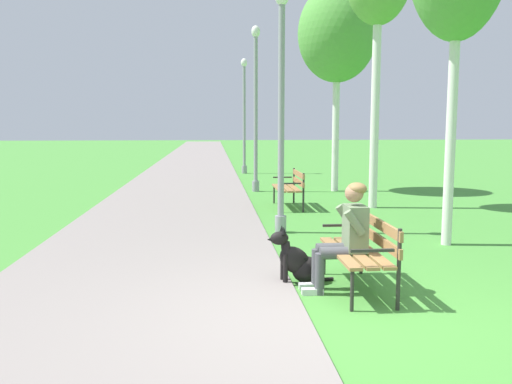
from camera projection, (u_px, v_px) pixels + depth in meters
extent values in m
plane|color=#478E38|center=(335.00, 321.00, 5.27)|extent=(120.00, 120.00, 0.00)
cube|color=gray|center=(195.00, 160.00, 28.84)|extent=(3.61, 60.00, 0.04)
cube|color=olive|center=(339.00, 252.00, 6.17)|extent=(0.14, 1.50, 0.04)
cube|color=olive|center=(354.00, 252.00, 6.18)|extent=(0.14, 1.50, 0.04)
cube|color=olive|center=(369.00, 252.00, 6.20)|extent=(0.14, 1.50, 0.04)
cube|color=olive|center=(379.00, 240.00, 6.19)|extent=(0.04, 1.50, 0.11)
cube|color=olive|center=(379.00, 224.00, 6.17)|extent=(0.04, 1.50, 0.11)
cylinder|color=#2D2B28|center=(324.00, 257.00, 6.88)|extent=(0.04, 0.04, 0.45)
cylinder|color=#2D2B28|center=(362.00, 241.00, 6.89)|extent=(0.04, 0.04, 0.85)
cube|color=#2D2B28|center=(340.00, 225.00, 6.84)|extent=(0.45, 0.04, 0.03)
cylinder|color=#2D2B28|center=(352.00, 290.00, 5.51)|extent=(0.04, 0.04, 0.45)
cylinder|color=#2D2B28|center=(399.00, 270.00, 5.53)|extent=(0.04, 0.04, 0.85)
cube|color=#2D2B28|center=(372.00, 251.00, 5.48)|extent=(0.45, 0.04, 0.03)
cube|color=olive|center=(279.00, 188.00, 12.36)|extent=(0.14, 1.50, 0.04)
cube|color=olive|center=(286.00, 188.00, 12.37)|extent=(0.14, 1.50, 0.04)
cube|color=olive|center=(294.00, 188.00, 12.39)|extent=(0.14, 1.50, 0.04)
cube|color=olive|center=(298.00, 182.00, 12.38)|extent=(0.04, 1.50, 0.11)
cube|color=olive|center=(299.00, 174.00, 12.36)|extent=(0.04, 1.50, 0.11)
cylinder|color=#2D2B28|center=(274.00, 194.00, 13.07)|extent=(0.04, 0.04, 0.45)
cylinder|color=#2D2B28|center=(294.00, 186.00, 13.08)|extent=(0.04, 0.04, 0.85)
cube|color=#2D2B28|center=(282.00, 177.00, 13.03)|extent=(0.45, 0.04, 0.03)
cylinder|color=#2D2B28|center=(281.00, 202.00, 11.70)|extent=(0.04, 0.04, 0.45)
cylinder|color=#2D2B28|center=(303.00, 193.00, 11.72)|extent=(0.04, 0.04, 0.85)
cube|color=#2D2B28|center=(291.00, 183.00, 11.67)|extent=(0.45, 0.04, 0.03)
cylinder|color=#4C4C51|center=(334.00, 249.00, 6.25)|extent=(0.42, 0.14, 0.14)
cylinder|color=#4C4C51|center=(316.00, 269.00, 6.26)|extent=(0.11, 0.11, 0.47)
cube|color=silver|center=(309.00, 286.00, 6.28)|extent=(0.24, 0.09, 0.07)
cylinder|color=#4C4C51|center=(338.00, 253.00, 6.05)|extent=(0.42, 0.14, 0.14)
cylinder|color=#4C4C51|center=(320.00, 274.00, 6.06)|extent=(0.11, 0.11, 0.47)
cube|color=silver|center=(312.00, 291.00, 6.08)|extent=(0.24, 0.09, 0.07)
cube|color=#6B7F5B|center=(355.00, 228.00, 6.13)|extent=(0.22, 0.36, 0.52)
cylinder|color=#6B7F5B|center=(346.00, 216.00, 6.31)|extent=(0.25, 0.09, 0.30)
cylinder|color=#6B7F5B|center=(355.00, 223.00, 5.92)|extent=(0.25, 0.09, 0.30)
sphere|color=#A37556|center=(354.00, 193.00, 6.08)|extent=(0.21, 0.21, 0.21)
ellipsoid|color=olive|center=(357.00, 189.00, 6.08)|extent=(0.22, 0.23, 0.14)
ellipsoid|color=black|center=(307.00, 270.00, 6.53)|extent=(0.39, 0.32, 0.32)
ellipsoid|color=black|center=(295.00, 260.00, 6.48)|extent=(0.52, 0.28, 0.48)
ellipsoid|color=black|center=(299.00, 257.00, 6.48)|extent=(0.38, 0.23, 0.27)
cylinder|color=black|center=(283.00, 267.00, 6.52)|extent=(0.06, 0.06, 0.38)
cylinder|color=black|center=(285.00, 270.00, 6.41)|extent=(0.06, 0.06, 0.38)
cylinder|color=black|center=(286.00, 249.00, 6.44)|extent=(0.13, 0.18, 0.19)
ellipsoid|color=black|center=(279.00, 238.00, 6.41)|extent=(0.24, 0.17, 0.16)
cone|color=black|center=(271.00, 239.00, 6.39)|extent=(0.11, 0.10, 0.09)
cone|color=black|center=(282.00, 229.00, 6.44)|extent=(0.06, 0.06, 0.09)
cone|color=black|center=(284.00, 230.00, 6.36)|extent=(0.06, 0.06, 0.09)
cylinder|color=black|center=(322.00, 279.00, 6.58)|extent=(0.28, 0.08, 0.04)
cylinder|color=gray|center=(281.00, 224.00, 9.55)|extent=(0.20, 0.20, 0.30)
cylinder|color=gray|center=(281.00, 121.00, 9.33)|extent=(0.11, 0.11, 3.90)
cylinder|color=gray|center=(256.00, 186.00, 15.39)|extent=(0.20, 0.20, 0.30)
cylinder|color=gray|center=(256.00, 115.00, 15.14)|extent=(0.11, 0.11, 4.30)
ellipsoid|color=silver|center=(256.00, 31.00, 14.86)|extent=(0.24, 0.24, 0.32)
cylinder|color=gray|center=(244.00, 170.00, 21.01)|extent=(0.20, 0.20, 0.30)
cylinder|color=gray|center=(244.00, 120.00, 20.77)|extent=(0.11, 0.11, 4.09)
ellipsoid|color=silver|center=(244.00, 63.00, 20.51)|extent=(0.24, 0.24, 0.32)
cylinder|color=silver|center=(451.00, 127.00, 8.38)|extent=(0.16, 0.16, 3.71)
cylinder|color=silver|center=(375.00, 108.00, 12.14)|extent=(0.19, 0.19, 4.51)
cylinder|color=silver|center=(336.00, 128.00, 15.29)|extent=(0.19, 0.19, 3.59)
ellipsoid|color=#569E42|center=(337.00, 33.00, 14.97)|extent=(2.18, 2.31, 2.69)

